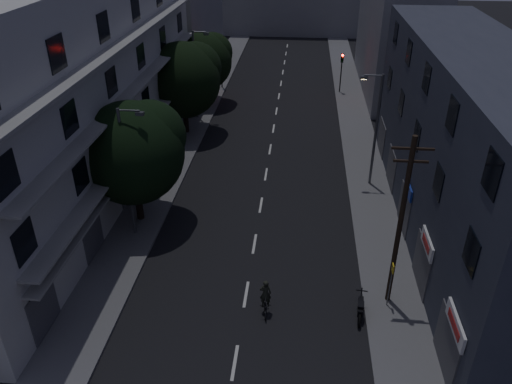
% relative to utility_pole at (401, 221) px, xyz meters
% --- Properties ---
extents(ground, '(160.00, 160.00, 0.00)m').
position_rel_utility_pole_xyz_m(ground, '(-7.23, 18.34, -4.87)').
color(ground, black).
rests_on(ground, ground).
extents(sidewalk_left, '(3.00, 90.00, 0.15)m').
position_rel_utility_pole_xyz_m(sidewalk_left, '(-14.73, 18.34, -4.79)').
color(sidewalk_left, '#565659').
rests_on(sidewalk_left, ground).
extents(sidewalk_right, '(3.00, 90.00, 0.15)m').
position_rel_utility_pole_xyz_m(sidewalk_right, '(0.27, 18.34, -4.79)').
color(sidewalk_right, '#565659').
rests_on(sidewalk_right, ground).
extents(lane_markings, '(0.15, 60.50, 0.01)m').
position_rel_utility_pole_xyz_m(lane_markings, '(-7.23, 24.59, -4.86)').
color(lane_markings, beige).
rests_on(lane_markings, ground).
extents(building_left, '(7.00, 36.00, 14.00)m').
position_rel_utility_pole_xyz_m(building_left, '(-19.21, 11.34, 2.13)').
color(building_left, '#B1B1AC').
rests_on(building_left, ground).
extents(building_right, '(6.19, 28.00, 11.00)m').
position_rel_utility_pole_xyz_m(building_right, '(4.76, 7.33, 0.63)').
color(building_right, '#2D303D').
rests_on(building_right, ground).
extents(building_far_left, '(6.00, 20.00, 16.00)m').
position_rel_utility_pole_xyz_m(building_far_left, '(-19.23, 41.34, 3.13)').
color(building_far_left, slate).
rests_on(building_far_left, ground).
extents(building_far_right, '(6.00, 20.00, 13.00)m').
position_rel_utility_pole_xyz_m(building_far_right, '(4.77, 35.34, 1.63)').
color(building_far_right, slate).
rests_on(building_far_right, ground).
extents(tree_near, '(6.27, 6.27, 7.74)m').
position_rel_utility_pole_xyz_m(tree_near, '(-14.68, 6.33, 0.12)').
color(tree_near, black).
rests_on(tree_near, sidewalk_left).
extents(tree_mid, '(6.39, 6.39, 7.86)m').
position_rel_utility_pole_xyz_m(tree_mid, '(-14.80, 20.63, 0.19)').
color(tree_mid, black).
rests_on(tree_mid, sidewalk_left).
extents(tree_far, '(5.64, 5.64, 6.98)m').
position_rel_utility_pole_xyz_m(tree_far, '(-14.57, 28.47, -0.35)').
color(tree_far, black).
rests_on(tree_far, sidewalk_left).
extents(traffic_signal_far_right, '(0.28, 0.37, 4.10)m').
position_rel_utility_pole_xyz_m(traffic_signal_far_right, '(-0.76, 32.92, -1.77)').
color(traffic_signal_far_right, black).
rests_on(traffic_signal_far_right, sidewalk_right).
extents(traffic_signal_far_left, '(0.28, 0.37, 4.10)m').
position_rel_utility_pole_xyz_m(traffic_signal_far_left, '(-13.65, 33.29, -1.77)').
color(traffic_signal_far_left, black).
rests_on(traffic_signal_far_left, sidewalk_left).
extents(street_lamp_left_near, '(1.51, 0.25, 8.00)m').
position_rel_utility_pole_xyz_m(street_lamp_left_near, '(-14.50, 4.65, -0.27)').
color(street_lamp_left_near, '#525559').
rests_on(street_lamp_left_near, sidewalk_left).
extents(street_lamp_right, '(1.51, 0.25, 8.00)m').
position_rel_utility_pole_xyz_m(street_lamp_right, '(0.24, 12.40, -0.27)').
color(street_lamp_right, '#515358').
rests_on(street_lamp_right, sidewalk_right).
extents(street_lamp_left_far, '(1.51, 0.25, 8.00)m').
position_rel_utility_pole_xyz_m(street_lamp_left_far, '(-14.47, 24.17, -0.27)').
color(street_lamp_left_far, '#55575D').
rests_on(street_lamp_left_far, sidewalk_left).
extents(utility_pole, '(1.80, 0.24, 9.00)m').
position_rel_utility_pole_xyz_m(utility_pole, '(0.00, 0.00, 0.00)').
color(utility_pole, black).
rests_on(utility_pole, sidewalk_right).
extents(bus_stop_sign, '(0.06, 0.35, 2.52)m').
position_rel_utility_pole_xyz_m(bus_stop_sign, '(-0.09, -0.44, -2.98)').
color(bus_stop_sign, '#595B60').
rests_on(bus_stop_sign, sidewalk_right).
extents(motorcycle, '(0.56, 1.95, 1.25)m').
position_rel_utility_pole_xyz_m(motorcycle, '(-1.51, -1.24, -4.37)').
color(motorcycle, black).
rests_on(motorcycle, ground).
extents(cyclist, '(0.70, 1.60, 1.96)m').
position_rel_utility_pole_xyz_m(cyclist, '(-6.14, -1.36, -4.21)').
color(cyclist, black).
rests_on(cyclist, ground).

